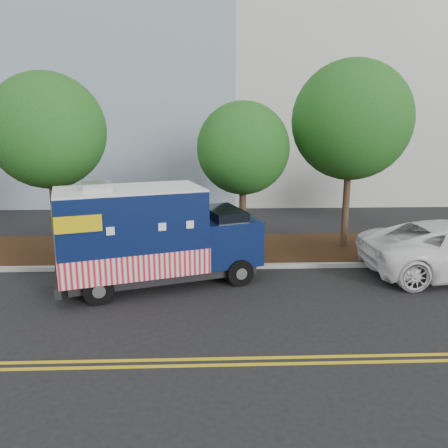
{
  "coord_description": "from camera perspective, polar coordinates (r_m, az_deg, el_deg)",
  "views": [
    {
      "loc": [
        0.43,
        -12.82,
        4.93
      ],
      "look_at": [
        0.93,
        0.6,
        1.76
      ],
      "focal_mm": 35.0,
      "sensor_mm": 36.0,
      "label": 1
    }
  ],
  "objects": [
    {
      "name": "tree_b",
      "position": [
        15.88,
        2.52,
        9.8
      ],
      "size": [
        3.33,
        3.33,
        5.65
      ],
      "color": "#38281C",
      "rests_on": "ground"
    },
    {
      "name": "curb",
      "position": [
        15.04,
        -3.67,
        -5.6
      ],
      "size": [
        120.0,
        0.18,
        0.15
      ],
      "primitive_type": "cube",
      "color": "#9E9E99",
      "rests_on": "ground"
    },
    {
      "name": "centerline_far",
      "position": [
        9.51,
        -4.64,
        -17.97
      ],
      "size": [
        120.0,
        0.1,
        0.01
      ],
      "primitive_type": "cube",
      "color": "gold",
      "rests_on": "ground"
    },
    {
      "name": "tree_a",
      "position": [
        16.5,
        -22.05,
        11.18
      ],
      "size": [
        3.98,
        3.98,
        6.6
      ],
      "color": "#38281C",
      "rests_on": "ground"
    },
    {
      "name": "sign_post",
      "position": [
        15.47,
        -18.39,
        -1.38
      ],
      "size": [
        0.06,
        0.06,
        2.4
      ],
      "primitive_type": "cube",
      "color": "#473828",
      "rests_on": "ground"
    },
    {
      "name": "mulch_strip",
      "position": [
        17.04,
        -3.5,
        -3.32
      ],
      "size": [
        120.0,
        4.0,
        0.15
      ],
      "primitive_type": "cube",
      "color": "#32200E",
      "rests_on": "ground"
    },
    {
      "name": "ground",
      "position": [
        13.75,
        -3.82,
        -7.78
      ],
      "size": [
        120.0,
        120.0,
        0.0
      ],
      "primitive_type": "plane",
      "color": "black",
      "rests_on": "ground"
    },
    {
      "name": "tree_c",
      "position": [
        17.11,
        16.29,
        12.84
      ],
      "size": [
        4.38,
        4.38,
        7.15
      ],
      "color": "#38281C",
      "rests_on": "ground"
    },
    {
      "name": "centerline_near",
      "position": [
        9.72,
        -4.57,
        -17.21
      ],
      "size": [
        120.0,
        0.1,
        0.01
      ],
      "primitive_type": "cube",
      "color": "gold",
      "rests_on": "ground"
    },
    {
      "name": "food_truck",
      "position": [
        13.42,
        -9.71,
        -1.88
      ],
      "size": [
        6.53,
        3.98,
        3.25
      ],
      "rotation": [
        0.0,
        0.0,
        0.31
      ],
      "color": "black",
      "rests_on": "ground"
    }
  ]
}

